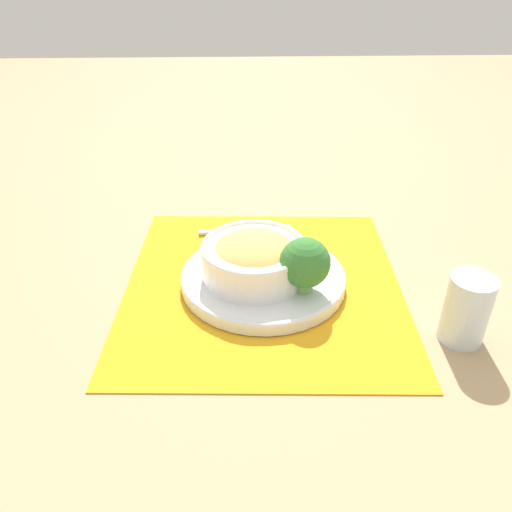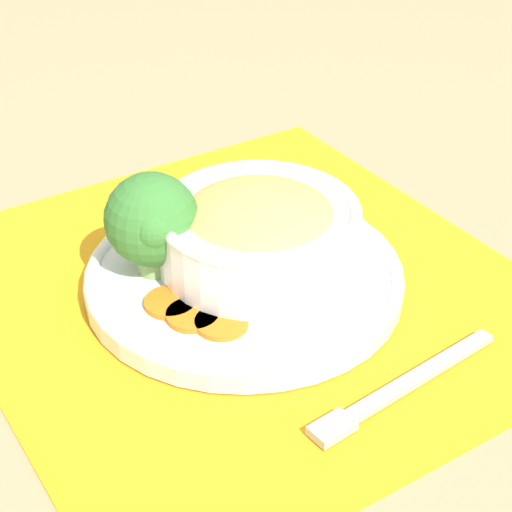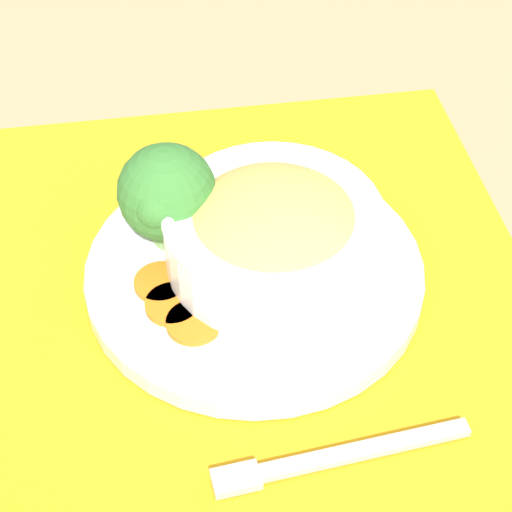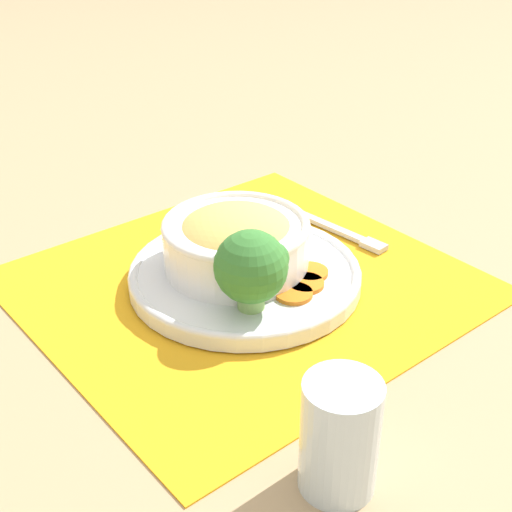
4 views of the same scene
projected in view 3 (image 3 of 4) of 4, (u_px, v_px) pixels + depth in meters
name	position (u px, v px, depth m)	size (l,w,h in m)	color
ground_plane	(254.00, 283.00, 0.70)	(4.00, 4.00, 0.00)	tan
placemat	(254.00, 281.00, 0.70)	(0.51, 0.48, 0.00)	orange
plate	(254.00, 270.00, 0.69)	(0.27, 0.27, 0.02)	silver
bowl	(273.00, 230.00, 0.67)	(0.17, 0.17, 0.07)	white
broccoli_floret	(167.00, 193.00, 0.68)	(0.08, 0.08, 0.09)	#84AD5B
carrot_slice_near	(161.00, 283.00, 0.67)	(0.04, 0.04, 0.01)	orange
carrot_slice_middle	(173.00, 304.00, 0.66)	(0.04, 0.04, 0.01)	orange
carrot_slice_far	(194.00, 322.00, 0.64)	(0.04, 0.04, 0.01)	orange
fork	(317.00, 461.00, 0.58)	(0.03, 0.18, 0.01)	#B7B7BC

